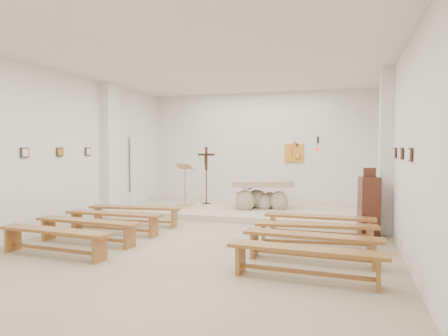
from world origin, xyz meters
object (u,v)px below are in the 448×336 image
(bench_left_front, at_px, (136,211))
(bench_left_second, at_px, (114,218))
(altar, at_px, (262,197))
(bench_right_fourth, at_px, (305,256))
(bench_right_second, at_px, (316,230))
(lectern, at_px, (185,184))
(bench_right_third, at_px, (311,241))
(bench_left_fourth, at_px, (54,236))
(donation_pedestal, at_px, (369,206))
(crucifix_stand, at_px, (206,171))
(bench_left_third, at_px, (87,226))
(bench_right_front, at_px, (319,221))

(bench_left_front, height_order, bench_left_second, same)
(altar, height_order, bench_right_fourth, altar)
(bench_right_second, bearing_deg, lectern, 132.55)
(bench_left_front, bearing_deg, bench_right_third, -30.82)
(bench_left_fourth, bearing_deg, donation_pedestal, 36.16)
(bench_left_fourth, bearing_deg, bench_right_third, 16.25)
(bench_right_third, bearing_deg, crucifix_stand, 129.54)
(altar, distance_m, bench_right_fourth, 5.45)
(lectern, distance_m, bench_right_third, 5.73)
(bench_left_second, distance_m, bench_right_fourth, 4.52)
(altar, bearing_deg, bench_left_second, -144.64)
(bench_left_second, height_order, bench_right_third, same)
(bench_left_front, bearing_deg, bench_left_second, -97.53)
(bench_right_second, xyz_separation_m, bench_left_fourth, (-4.15, -1.79, 0.00))
(crucifix_stand, distance_m, donation_pedestal, 5.05)
(lectern, distance_m, bench_left_second, 3.30)
(lectern, bearing_deg, bench_right_second, -34.77)
(crucifix_stand, height_order, bench_left_second, crucifix_stand)
(altar, bearing_deg, bench_left_fourth, -134.11)
(altar, height_order, crucifix_stand, crucifix_stand)
(lectern, height_order, bench_left_third, lectern)
(bench_left_second, distance_m, bench_right_second, 4.15)
(bench_right_front, height_order, bench_left_fourth, same)
(bench_left_second, relative_size, bench_right_second, 0.99)
(crucifix_stand, xyz_separation_m, bench_right_fourth, (3.46, -5.59, -0.78))
(lectern, bearing_deg, bench_right_third, -41.67)
(crucifix_stand, relative_size, bench_left_third, 0.77)
(lectern, relative_size, crucifix_stand, 0.74)
(bench_right_third, distance_m, bench_right_fourth, 0.89)
(bench_left_front, relative_size, bench_left_third, 1.01)
(altar, relative_size, bench_left_fourth, 0.80)
(bench_left_second, xyz_separation_m, bench_right_fourth, (4.15, -1.79, 0.00))
(lectern, xyz_separation_m, bench_left_third, (-0.23, -4.16, -0.42))
(bench_left_front, xyz_separation_m, bench_right_second, (4.15, -0.89, 0.00))
(bench_left_third, bearing_deg, bench_right_second, 15.11)
(bench_right_second, xyz_separation_m, bench_right_fourth, (0.00, -1.79, 0.00))
(bench_right_front, bearing_deg, bench_right_third, -89.46)
(bench_right_second, bearing_deg, bench_left_second, 172.38)
(bench_left_fourth, bearing_deg, lectern, 91.48)
(bench_left_second, distance_m, bench_right_third, 4.24)
(lectern, bearing_deg, donation_pedestal, -15.77)
(bench_right_third, bearing_deg, bench_left_third, -176.82)
(lectern, distance_m, bench_right_front, 4.60)
(altar, xyz_separation_m, donation_pedestal, (2.66, -1.97, 0.15))
(bench_left_fourth, relative_size, bench_right_fourth, 1.00)
(bench_left_front, distance_m, bench_left_second, 0.89)
(bench_left_third, height_order, bench_right_third, same)
(bench_right_fourth, bearing_deg, altar, 111.54)
(bench_right_third, bearing_deg, bench_right_fourth, -86.82)
(crucifix_stand, height_order, bench_left_fourth, crucifix_stand)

